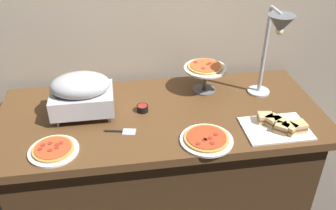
% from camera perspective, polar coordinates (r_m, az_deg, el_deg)
% --- Properties ---
extents(ground_plane, '(8.00, 8.00, 0.00)m').
position_cam_1_polar(ground_plane, '(2.63, -0.91, -15.10)').
color(ground_plane, '#4C443D').
extents(back_wall, '(4.40, 0.04, 2.40)m').
position_cam_1_polar(back_wall, '(2.39, -2.87, 14.33)').
color(back_wall, tan).
rests_on(back_wall, ground_plane).
extents(buffet_table, '(1.90, 0.84, 0.76)m').
position_cam_1_polar(buffet_table, '(2.36, -1.00, -8.79)').
color(buffet_table, brown).
rests_on(buffet_table, ground_plane).
extents(chafing_dish, '(0.35, 0.25, 0.26)m').
position_cam_1_polar(chafing_dish, '(2.10, -13.42, 1.90)').
color(chafing_dish, '#B7BABF').
rests_on(chafing_dish, buffet_table).
extents(heat_lamp, '(0.15, 0.29, 0.57)m').
position_cam_1_polar(heat_lamp, '(2.12, 16.65, 10.68)').
color(heat_lamp, '#B7BABF').
rests_on(heat_lamp, buffet_table).
extents(pizza_plate_front, '(0.28, 0.28, 0.03)m').
position_cam_1_polar(pizza_plate_front, '(1.92, 6.05, -5.34)').
color(pizza_plate_front, white).
rests_on(pizza_plate_front, buffet_table).
extents(pizza_plate_center, '(0.25, 0.25, 0.03)m').
position_cam_1_polar(pizza_plate_center, '(1.93, -17.51, -6.71)').
color(pizza_plate_center, white).
rests_on(pizza_plate_center, buffet_table).
extents(pizza_plate_raised_stand, '(0.27, 0.27, 0.18)m').
position_cam_1_polar(pizza_plate_raised_stand, '(2.30, 5.84, 5.46)').
color(pizza_plate_raised_stand, '#595B60').
rests_on(pizza_plate_raised_stand, buffet_table).
extents(sandwich_platter, '(0.36, 0.26, 0.06)m').
position_cam_1_polar(sandwich_platter, '(2.08, 16.98, -3.12)').
color(sandwich_platter, white).
rests_on(sandwich_platter, buffet_table).
extents(sauce_cup_near, '(0.07, 0.07, 0.04)m').
position_cam_1_polar(sauce_cup_near, '(2.14, -4.02, -0.50)').
color(sauce_cup_near, black).
rests_on(sauce_cup_near, buffet_table).
extents(serving_spatula, '(0.17, 0.07, 0.01)m').
position_cam_1_polar(serving_spatula, '(1.99, -7.26, -4.14)').
color(serving_spatula, '#B7BABF').
rests_on(serving_spatula, buffet_table).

